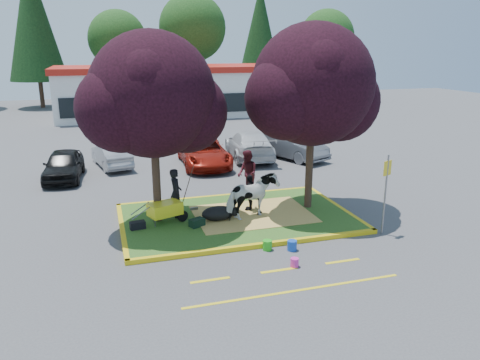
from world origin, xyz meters
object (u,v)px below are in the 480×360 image
object	(u,v)px
wheelbarrow	(165,209)
bucket_pink	(294,262)
sign_post	(386,186)
cow	(252,197)
car_black	(64,165)
handler	(176,193)
bucket_blue	(292,245)
calf	(218,213)
bucket_green	(267,245)
car_silver	(111,155)

from	to	relation	value
wheelbarrow	bucket_pink	distance (m)	5.18
sign_post	wheelbarrow	bearing A→B (deg)	136.09
cow	car_black	world-z (taller)	cow
handler	wheelbarrow	size ratio (longest dim) A/B	0.90
bucket_pink	bucket_blue	bearing A→B (deg)	70.70
calf	car_black	xyz separation A→B (m)	(-5.56, 7.81, 0.28)
sign_post	bucket_pink	size ratio (longest dim) A/B	10.47
sign_post	bucket_blue	size ratio (longest dim) A/B	8.52
calf	wheelbarrow	distance (m)	1.85
handler	bucket_pink	xyz separation A→B (m)	(2.62, -4.70, -0.91)
cow	bucket_green	world-z (taller)	cow
cow	calf	distance (m)	1.34
calf	bucket_green	distance (m)	2.75
wheelbarrow	car_silver	distance (m)	9.48
handler	bucket_green	size ratio (longest dim) A/B	5.65
bucket_green	bucket_pink	distance (m)	1.35
calf	bucket_green	size ratio (longest dim) A/B	3.76
sign_post	car_silver	xyz separation A→B (m)	(-8.37, 12.08, -1.07)
calf	sign_post	size ratio (longest dim) A/B	0.43
calf	car_black	size ratio (longest dim) A/B	0.29
wheelbarrow	bucket_blue	size ratio (longest dim) A/B	6.16
handler	bucket_pink	distance (m)	5.46
cow	car_black	size ratio (longest dim) A/B	0.47
cow	wheelbarrow	bearing A→B (deg)	64.41
wheelbarrow	handler	bearing A→B (deg)	31.17
car_black	car_silver	bearing A→B (deg)	43.20
sign_post	bucket_blue	xyz separation A→B (m)	(-3.42, -0.34, -1.54)
cow	bucket_green	bearing A→B (deg)	154.57
wheelbarrow	car_silver	size ratio (longest dim) A/B	0.51
cow	handler	distance (m)	2.73
sign_post	car_black	bearing A→B (deg)	113.51
cow	sign_post	xyz separation A→B (m)	(3.85, -2.34, 0.75)
calf	bucket_green	bearing A→B (deg)	-92.66
sign_post	bucket_green	world-z (taller)	sign_post
cow	wheelbarrow	xyz separation A→B (m)	(-3.03, 0.37, -0.29)
calf	bucket_pink	xyz separation A→B (m)	(1.27, -3.88, -0.28)
car_black	handler	bearing A→B (deg)	-54.25
handler	bucket_pink	size ratio (longest dim) A/B	6.82
bucket_pink	calf	bearing A→B (deg)	108.12
handler	wheelbarrow	world-z (taller)	handler
bucket_blue	car_black	distance (m)	12.85
bucket_blue	car_silver	world-z (taller)	car_silver
handler	cow	bearing A→B (deg)	-110.53
handler	car_black	bearing A→B (deg)	31.09
cow	car_silver	distance (m)	10.74
calf	bucket_pink	world-z (taller)	calf
calf	wheelbarrow	world-z (taller)	wheelbarrow
cow	sign_post	world-z (taller)	sign_post
cow	bucket_green	xyz separation A→B (m)	(-0.29, -2.44, -0.80)
car_black	car_silver	xyz separation A→B (m)	(2.25, 1.80, -0.05)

